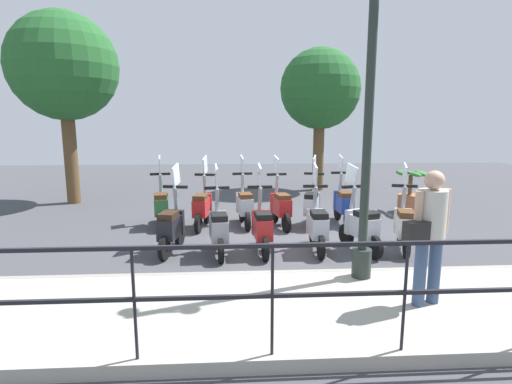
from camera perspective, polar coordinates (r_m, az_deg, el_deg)
name	(u,v)px	position (r m, az deg, el deg)	size (l,w,h in m)	color
ground_plane	(282,238)	(7.97, 3.70, -6.60)	(28.00, 28.00, 0.00)	#424247
promenade_walkway	(314,308)	(5.03, 8.32, -16.07)	(2.20, 20.00, 0.15)	#A39E93
fence_railing	(340,277)	(3.77, 11.91, -11.77)	(0.04, 16.03, 1.07)	black
lamp_post_near	(368,137)	(5.47, 15.65, 7.55)	(0.26, 0.90, 4.35)	#232D28
pedestrian_with_bag	(430,228)	(5.00, 23.56, -4.74)	(0.44, 0.62, 1.59)	#384C70
tree_large	(64,68)	(12.31, -25.79, 15.70)	(2.86, 2.86, 5.16)	brown
tree_distant	(320,90)	(13.50, 9.14, 14.19)	(2.60, 2.60, 4.62)	brown
potted_palm	(410,195)	(10.84, 21.08, -0.37)	(1.06, 0.66, 1.05)	#9E5B3D
scooter_near_0	(404,224)	(7.56, 20.43, -4.35)	(1.20, 0.53, 1.54)	black
scooter_near_1	(360,225)	(7.26, 14.69, -4.63)	(1.20, 0.55, 1.54)	black
scooter_near_2	(317,225)	(7.13, 8.72, -4.67)	(1.23, 0.44, 1.54)	black
scooter_near_3	(262,226)	(6.97, 0.86, -4.91)	(1.23, 0.44, 1.54)	black
scooter_near_4	(219,228)	(6.90, -5.36, -5.09)	(1.23, 0.44, 1.54)	black
scooter_near_5	(172,226)	(7.14, -11.97, -4.76)	(1.22, 0.48, 1.54)	black
scooter_far_0	(343,203)	(9.12, 12.34, -1.55)	(1.23, 0.44, 1.54)	black
scooter_far_1	(312,205)	(8.83, 7.99, -1.79)	(1.20, 0.55, 1.54)	black
scooter_far_2	(280,206)	(8.66, 3.49, -1.94)	(1.22, 0.49, 1.54)	black
scooter_far_3	(244,205)	(8.75, -1.67, -1.81)	(1.23, 0.44, 1.54)	black
scooter_far_4	(202,206)	(8.66, -7.66, -2.01)	(1.23, 0.46, 1.54)	black
scooter_far_5	(161,205)	(8.93, -13.39, -1.83)	(1.23, 0.47, 1.54)	black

